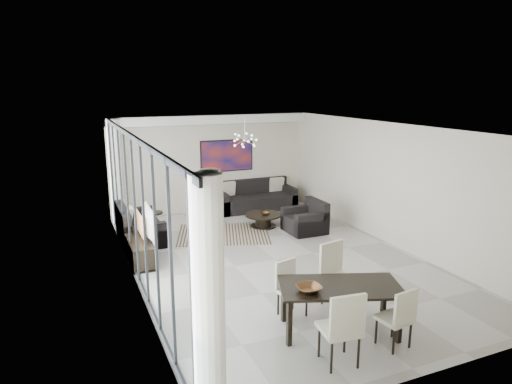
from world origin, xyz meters
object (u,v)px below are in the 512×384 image
tv_console (138,249)px  coffee_table (263,219)px  sofa_main (255,199)px  television (145,223)px  dining_table (340,291)px

tv_console → coffee_table: bearing=18.2°
sofa_main → tv_console: 4.97m
coffee_table → tv_console: 3.69m
television → dining_table: 4.75m
coffee_table → dining_table: (-1.14, -5.41, 0.48)m
tv_console → sofa_main: bearing=36.0°
sofa_main → dining_table: bearing=-103.0°
television → coffee_table: bearing=-69.0°
tv_console → television: size_ratio=1.36×
sofa_main → television: size_ratio=2.07×
tv_console → television: (0.16, -0.05, 0.59)m
coffee_table → tv_console: tv_console is taller
sofa_main → television: television is taller
sofa_main → dining_table: 7.37m
sofa_main → dining_table: (-1.66, -7.18, 0.38)m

